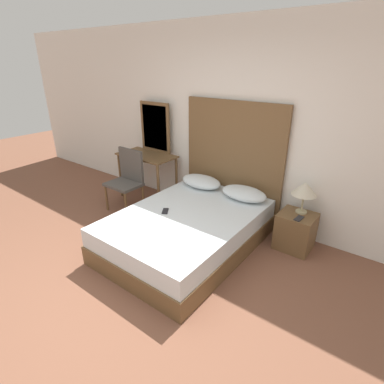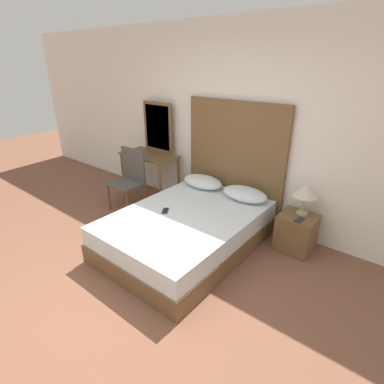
# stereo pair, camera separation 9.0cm
# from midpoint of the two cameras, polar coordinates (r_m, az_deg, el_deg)

# --- Properties ---
(ground_plane) EXTENTS (16.00, 16.00, 0.00)m
(ground_plane) POSITION_cam_midpoint_polar(r_m,az_deg,el_deg) (3.20, -14.53, -19.99)
(ground_plane) COLOR brown
(wall_back) EXTENTS (10.00, 0.06, 2.70)m
(wall_back) POSITION_cam_midpoint_polar(r_m,az_deg,el_deg) (4.22, 10.22, 12.12)
(wall_back) COLOR white
(wall_back) RESTS_ON ground_plane
(bed) EXTENTS (1.46, 2.05, 0.47)m
(bed) POSITION_cam_midpoint_polar(r_m,az_deg,el_deg) (3.77, -0.29, -7.26)
(bed) COLOR brown
(bed) RESTS_ON ground_plane
(headboard) EXTENTS (1.53, 0.05, 1.70)m
(headboard) POSITION_cam_midpoint_polar(r_m,az_deg,el_deg) (4.31, 8.57, 5.59)
(headboard) COLOR brown
(headboard) RESTS_ON ground_plane
(pillow_left) EXTENTS (0.63, 0.38, 0.17)m
(pillow_left) POSITION_cam_midpoint_polar(r_m,az_deg,el_deg) (4.39, 2.63, 1.98)
(pillow_left) COLOR silver
(pillow_left) RESTS_ON bed
(pillow_right) EXTENTS (0.63, 0.38, 0.17)m
(pillow_right) POSITION_cam_midpoint_polar(r_m,az_deg,el_deg) (4.05, 10.66, -0.36)
(pillow_right) COLOR silver
(pillow_right) RESTS_ON bed
(phone_on_bed) EXTENTS (0.14, 0.16, 0.01)m
(phone_on_bed) POSITION_cam_midpoint_polar(r_m,az_deg,el_deg) (3.72, -4.42, -3.58)
(phone_on_bed) COLOR #232328
(phone_on_bed) RESTS_ON bed
(nightstand) EXTENTS (0.42, 0.40, 0.47)m
(nightstand) POSITION_cam_midpoint_polar(r_m,az_deg,el_deg) (3.95, 19.81, -7.29)
(nightstand) COLOR brown
(nightstand) RESTS_ON ground_plane
(table_lamp) EXTENTS (0.30, 0.30, 0.40)m
(table_lamp) POSITION_cam_midpoint_polar(r_m,az_deg,el_deg) (3.78, 21.49, 0.28)
(table_lamp) COLOR tan
(table_lamp) RESTS_ON nightstand
(phone_on_nightstand) EXTENTS (0.08, 0.16, 0.01)m
(phone_on_nightstand) POSITION_cam_midpoint_polar(r_m,az_deg,el_deg) (3.74, 20.43, -4.98)
(phone_on_nightstand) COLOR #232328
(phone_on_nightstand) RESTS_ON nightstand
(vanity_desk) EXTENTS (0.97, 0.51, 0.77)m
(vanity_desk) POSITION_cam_midpoint_polar(r_m,az_deg,el_deg) (5.00, -7.59, 5.66)
(vanity_desk) COLOR brown
(vanity_desk) RESTS_ON ground_plane
(vanity_mirror) EXTENTS (0.61, 0.03, 0.80)m
(vanity_mirror) POSITION_cam_midpoint_polar(r_m,az_deg,el_deg) (5.02, -6.01, 12.16)
(vanity_mirror) COLOR brown
(vanity_mirror) RESTS_ON vanity_desk
(chair) EXTENTS (0.51, 0.41, 0.95)m
(chair) POSITION_cam_midpoint_polar(r_m,az_deg,el_deg) (4.73, -11.29, 3.04)
(chair) COLOR #4C4742
(chair) RESTS_ON ground_plane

